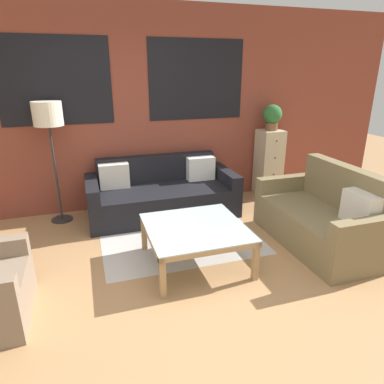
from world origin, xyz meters
TOP-DOWN VIEW (x-y plane):
  - ground_plane at (0.00, 0.00)m, footprint 16.00×16.00m
  - wall_back_brick at (0.00, 2.44)m, footprint 8.40×0.09m
  - rug at (0.32, 1.17)m, footprint 1.87×1.47m
  - couch_dark at (0.29, 1.95)m, footprint 2.03×0.88m
  - settee_vintage at (1.86, 0.50)m, footprint 0.80×1.57m
  - coffee_table at (0.32, 0.53)m, footprint 0.99×0.99m
  - floor_lamp at (-1.07, 2.14)m, footprint 0.36×0.36m
  - drawer_cabinet at (2.09, 2.18)m, footprint 0.36×0.38m
  - potted_plant at (2.09, 2.18)m, footprint 0.29×0.29m

SIDE VIEW (x-z plane):
  - ground_plane at x=0.00m, z-range 0.00..0.00m
  - rug at x=0.32m, z-range 0.00..0.00m
  - couch_dark at x=0.29m, z-range -0.11..0.67m
  - settee_vintage at x=1.86m, z-range -0.15..0.77m
  - coffee_table at x=0.32m, z-range 0.16..0.59m
  - drawer_cabinet at x=2.09m, z-range 0.00..1.06m
  - potted_plant at x=2.09m, z-range 1.08..1.47m
  - floor_lamp at x=-1.07m, z-range 0.57..2.15m
  - wall_back_brick at x=0.00m, z-range 0.01..2.81m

